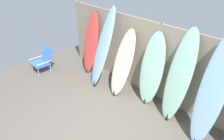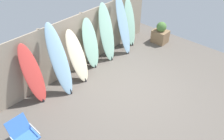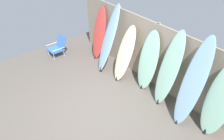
# 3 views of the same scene
# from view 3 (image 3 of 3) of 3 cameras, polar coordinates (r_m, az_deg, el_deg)

# --- Properties ---
(ground) EXTENTS (7.68, 7.68, 0.00)m
(ground) POSITION_cam_3_polar(r_m,az_deg,el_deg) (5.42, -4.63, -11.45)
(ground) COLOR #5B544C
(fence_back) EXTENTS (6.08, 0.11, 1.80)m
(fence_back) POSITION_cam_3_polar(r_m,az_deg,el_deg) (5.92, 10.93, 3.88)
(fence_back) COLOR gray
(fence_back) RESTS_ON ground
(surfboard_red_0) EXTENTS (0.52, 0.51, 1.70)m
(surfboard_red_0) POSITION_cam_3_polar(r_m,az_deg,el_deg) (7.05, -3.41, 9.41)
(surfboard_red_0) COLOR #D13D38
(surfboard_red_0) RESTS_ON ground
(surfboard_skyblue_1) EXTENTS (0.56, 0.81, 2.01)m
(surfboard_skyblue_1) POSITION_cam_3_polar(r_m,az_deg,el_deg) (6.37, -0.92, 7.91)
(surfboard_skyblue_1) COLOR #8CB7D6
(surfboard_skyblue_1) RESTS_ON ground
(surfboard_cream_2) EXTENTS (0.51, 0.66, 1.58)m
(surfboard_cream_2) POSITION_cam_3_polar(r_m,az_deg,el_deg) (6.08, 3.30, 4.12)
(surfboard_cream_2) COLOR beige
(surfboard_cream_2) RESTS_ON ground
(surfboard_seafoam_3) EXTENTS (0.58, 0.38, 1.68)m
(surfboard_seafoam_3) POSITION_cam_3_polar(r_m,az_deg,el_deg) (5.76, 9.39, 2.20)
(surfboard_seafoam_3) COLOR #9ED6BC
(surfboard_seafoam_3) RESTS_ON ground
(surfboard_seafoam_4) EXTENTS (0.59, 0.58, 1.94)m
(surfboard_seafoam_4) POSITION_cam_3_polar(r_m,az_deg,el_deg) (5.31, 14.61, -0.01)
(surfboard_seafoam_4) COLOR #9ED6BC
(surfboard_seafoam_4) RESTS_ON ground
(surfboard_skyblue_5) EXTENTS (0.48, 0.65, 2.10)m
(surfboard_skyblue_5) POSITION_cam_3_polar(r_m,az_deg,el_deg) (4.91, 20.35, -3.43)
(surfboard_skyblue_5) COLOR #8CB7D6
(surfboard_skyblue_5) RESTS_ON ground
(surfboard_seafoam_6) EXTENTS (0.57, 0.44, 1.76)m
(surfboard_seafoam_6) POSITION_cam_3_polar(r_m,az_deg,el_deg) (4.97, 26.28, -7.33)
(surfboard_seafoam_6) COLOR #9ED6BC
(surfboard_seafoam_6) RESTS_ON ground
(beach_chair) EXTENTS (0.50, 0.57, 0.64)m
(beach_chair) POSITION_cam_3_polar(r_m,az_deg,el_deg) (7.62, -13.90, 6.13)
(beach_chair) COLOR silver
(beach_chair) RESTS_ON ground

